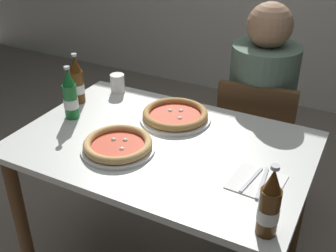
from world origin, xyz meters
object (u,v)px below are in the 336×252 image
diner_seated (258,121)px  paper_cup (118,83)px  pizza_marinara_far (118,145)px  dining_table_main (163,165)px  chair_behind_table (255,142)px  beer_bottle_left (77,82)px  beer_bottle_right (269,206)px  pizza_margherita_near (175,115)px  napkin_with_cutlery (257,182)px  beer_bottle_center (71,96)px

diner_seated → paper_cup: size_ratio=12.73×
pizza_marinara_far → paper_cup: bearing=123.6°
dining_table_main → chair_behind_table: bearing=69.1°
diner_seated → paper_cup: (-0.66, -0.33, 0.21)m
beer_bottle_left → beer_bottle_right: same height
pizza_margherita_near → beer_bottle_right: size_ratio=1.30×
diner_seated → beer_bottle_right: bearing=-73.0°
napkin_with_cutlery → paper_cup: (-0.86, 0.41, 0.04)m
beer_bottle_center → beer_bottle_right: (0.99, -0.32, 0.00)m
beer_bottle_center → napkin_with_cutlery: (0.89, -0.09, -0.10)m
dining_table_main → napkin_with_cutlery: (0.43, -0.09, 0.12)m
diner_seated → napkin_with_cutlery: bearing=-74.8°
dining_table_main → beer_bottle_center: beer_bottle_center is taller
pizza_marinara_far → pizza_margherita_near: bearing=75.0°
dining_table_main → pizza_margherita_near: (-0.04, 0.20, 0.13)m
beer_bottle_center → chair_behind_table: bearing=40.9°
diner_seated → napkin_with_cutlery: 0.79m
pizza_margherita_near → napkin_with_cutlery: (0.47, -0.29, -0.02)m
beer_bottle_center → diner_seated: bearing=43.5°
chair_behind_table → pizza_marinara_far: bearing=57.3°
pizza_marinara_far → napkin_with_cutlery: 0.56m
beer_bottle_right → dining_table_main: bearing=149.0°
beer_bottle_left → beer_bottle_center: (0.07, -0.14, 0.00)m
beer_bottle_right → paper_cup: size_ratio=2.60×
beer_bottle_center → paper_cup: bearing=84.3°
diner_seated → beer_bottle_left: bearing=-145.9°
dining_table_main → chair_behind_table: (0.23, 0.61, -0.15)m
beer_bottle_center → napkin_with_cutlery: size_ratio=1.30×
pizza_marinara_far → beer_bottle_right: beer_bottle_right is taller
pizza_margherita_near → beer_bottle_left: 0.51m
pizza_marinara_far → beer_bottle_left: beer_bottle_left is taller
chair_behind_table → napkin_with_cutlery: (0.19, -0.70, 0.27)m
diner_seated → pizza_margherita_near: diner_seated is taller
dining_table_main → beer_bottle_center: (-0.47, 0.00, 0.22)m
beer_bottle_right → napkin_with_cutlery: (-0.10, 0.23, -0.10)m
diner_seated → chair_behind_table: bearing=-80.8°
dining_table_main → paper_cup: bearing=143.1°
diner_seated → beer_bottle_center: diner_seated is taller
paper_cup → beer_bottle_center: bearing=-95.7°
dining_table_main → napkin_with_cutlery: size_ratio=6.30×
dining_table_main → beer_bottle_right: (0.52, -0.32, 0.22)m
chair_behind_table → paper_cup: chair_behind_table is taller
beer_bottle_right → paper_cup: beer_bottle_right is taller
beer_bottle_right → napkin_with_cutlery: 0.27m
beer_bottle_left → napkin_with_cutlery: 1.00m
beer_bottle_right → napkin_with_cutlery: beer_bottle_right is taller
pizza_margherita_near → pizza_marinara_far: size_ratio=1.08×
beer_bottle_center → paper_cup: size_ratio=2.60×
chair_behind_table → pizza_marinara_far: (-0.36, -0.74, 0.29)m
dining_table_main → pizza_marinara_far: pizza_marinara_far is taller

